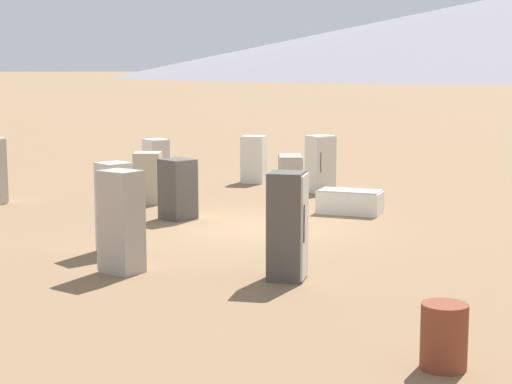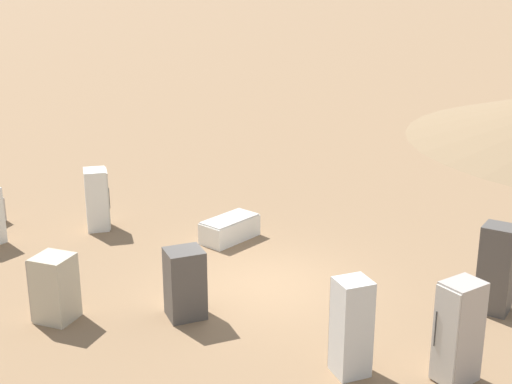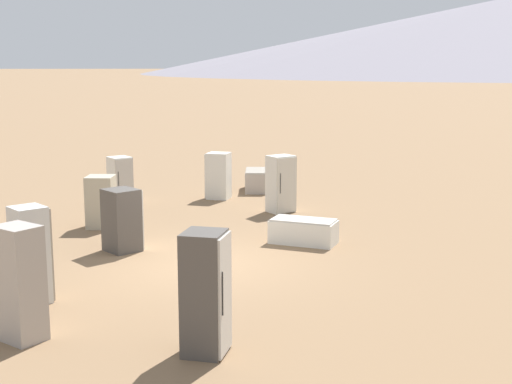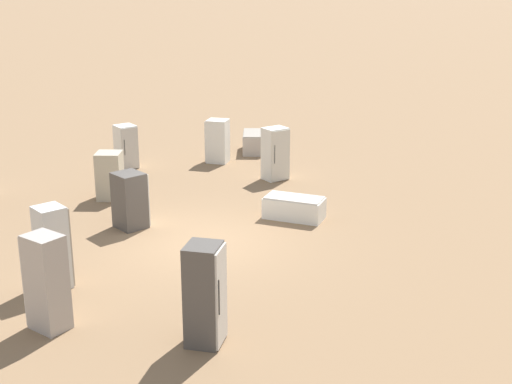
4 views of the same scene
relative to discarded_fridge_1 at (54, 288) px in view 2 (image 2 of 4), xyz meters
name	(u,v)px [view 2 (image 2 of 4)]	position (x,y,z in m)	size (l,w,h in m)	color
ground_plane	(267,285)	(2.59, -3.93, -0.71)	(1000.00, 1000.00, 0.00)	#846647
discarded_fridge_1	(54,288)	(0.00, 0.00, 0.00)	(0.82, 0.86, 1.42)	#B2A88E
discarded_fridge_2	(458,332)	(-0.47, -8.02, 0.24)	(0.91, 0.90, 1.90)	#A89E93
discarded_fridge_3	(97,199)	(5.15, 1.46, 0.15)	(0.93, 0.89, 1.71)	silver
discarded_fridge_4	(351,327)	(-0.65, -6.17, 0.21)	(0.84, 0.83, 1.84)	silver
discarded_fridge_7	(230,229)	(5.17, -2.34, -0.40)	(1.80, 1.45, 0.61)	silver
discarded_fridge_9	(185,283)	(0.75, -2.57, 0.04)	(1.03, 1.03, 1.50)	#4C4742
discarded_fridge_10	(497,269)	(2.49, -8.90, 0.26)	(0.83, 0.84, 1.93)	#4C4742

